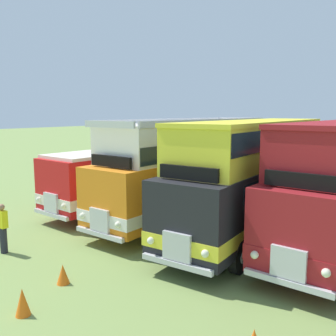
# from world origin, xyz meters

# --- Properties ---
(bus_first_in_row) EXTENTS (3.12, 10.40, 2.99)m
(bus_first_in_row) POSITION_xyz_m (-9.94, 0.44, 1.75)
(bus_first_in_row) COLOR red
(bus_first_in_row) RESTS_ON ground
(bus_second_in_row) EXTENTS (2.79, 11.18, 4.52)m
(bus_second_in_row) POSITION_xyz_m (-6.63, 0.36, 2.36)
(bus_second_in_row) COLOR orange
(bus_second_in_row) RESTS_ON ground
(bus_third_in_row) EXTENTS (2.96, 11.68, 4.49)m
(bus_third_in_row) POSITION_xyz_m (-3.32, 0.05, 2.48)
(bus_third_in_row) COLOR black
(bus_third_in_row) RESTS_ON ground
(cone_near_end) EXTENTS (0.36, 0.36, 0.68)m
(cone_near_end) POSITION_xyz_m (-5.15, -9.33, 0.34)
(cone_near_end) COLOR orange
(cone_near_end) RESTS_ON ground
(cone_far_end) EXTENTS (0.36, 0.36, 0.56)m
(cone_far_end) POSITION_xyz_m (-5.72, -7.70, 0.28)
(cone_far_end) COLOR orange
(cone_far_end) RESTS_ON ground
(marshal_person) EXTENTS (0.36, 0.24, 1.73)m
(marshal_person) POSITION_xyz_m (-9.28, -7.38, 0.89)
(marshal_person) COLOR #23232D
(marshal_person) RESTS_ON ground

